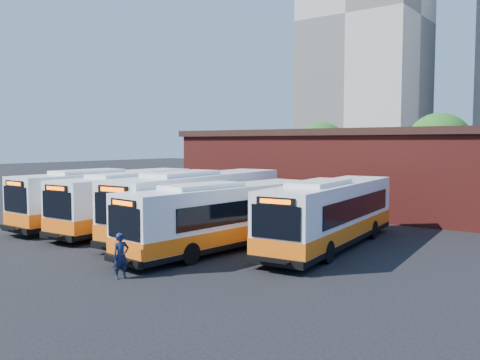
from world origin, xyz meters
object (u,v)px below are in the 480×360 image
Objects in this scene: bus_midwest at (200,206)px; transit_worker at (121,256)px; bus_west at (143,203)px; bus_farwest at (108,199)px; bus_east at (331,216)px; bus_mideast at (224,219)px.

transit_worker is (3.64, -8.89, -0.82)m from bus_midwest.
bus_farwest is at bearing 177.07° from bus_west.
bus_mideast is at bearing -142.63° from bus_east.
bus_farwest is at bearing -178.07° from bus_east.
bus_west is 12.13m from bus_east.
bus_midwest reaches higher than transit_worker.
bus_west is 4.47m from bus_midwest.
bus_east is at bearing -3.13° from transit_worker.
transit_worker is (0.19, -6.78, -0.64)m from bus_mideast.
bus_east is 7.21× the size of transit_worker.
bus_farwest is 1.02× the size of bus_west.
bus_mideast is (11.24, -1.78, -0.11)m from bus_farwest.
bus_west is 1.01× the size of bus_east.
bus_east is (15.30, 1.97, -0.06)m from bus_farwest.
bus_west reaches higher than bus_mideast.
transit_worker is at bearing -82.96° from bus_mideast.
bus_farwest reaches higher than bus_east.
transit_worker is at bearing -115.58° from bus_east.
bus_east is at bearing 8.06° from bus_farwest.
bus_east is 11.25m from transit_worker.
bus_east is at bearing 8.09° from bus_midwest.
bus_west is at bearing -176.06° from bus_east.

